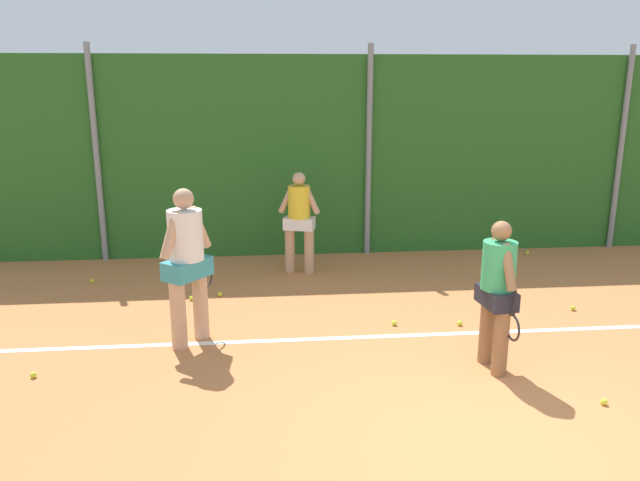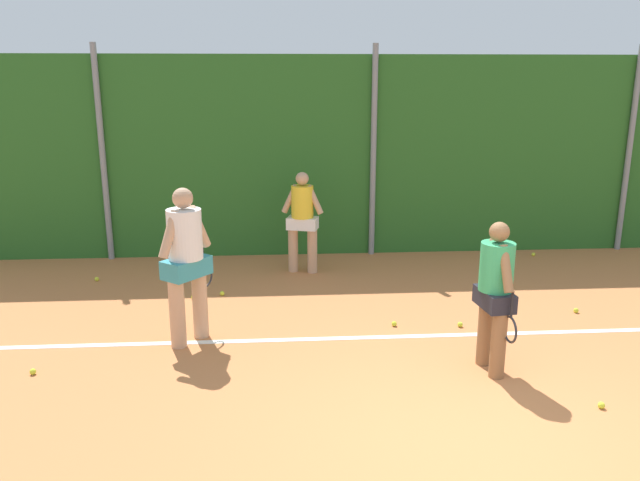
{
  "view_description": "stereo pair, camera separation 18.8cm",
  "coord_description": "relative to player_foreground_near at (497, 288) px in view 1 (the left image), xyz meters",
  "views": [
    {
      "loc": [
        -1.85,
        -4.64,
        3.07
      ],
      "look_at": [
        -1.13,
        2.92,
        1.07
      ],
      "focal_mm": 35.13,
      "sensor_mm": 36.0,
      "label": 1
    },
    {
      "loc": [
        -1.66,
        -4.66,
        3.07
      ],
      "look_at": [
        -1.13,
        2.92,
        1.07
      ],
      "focal_mm": 35.13,
      "sensor_mm": 36.0,
      "label": 2
    }
  ],
  "objects": [
    {
      "name": "ground_plane",
      "position": [
        -0.59,
        0.44,
        -0.92
      ],
      "size": [
        24.29,
        24.29,
        0.0
      ],
      "primitive_type": "plane",
      "color": "#C67542"
    },
    {
      "name": "hedge_fence_backdrop",
      "position": [
        -0.59,
        4.81,
        0.8
      ],
      "size": [
        15.79,
        0.25,
        3.43
      ],
      "primitive_type": "cube",
      "color": "#286023",
      "rests_on": "ground_plane"
    },
    {
      "name": "fence_post_left",
      "position": [
        -5.15,
        4.63,
        0.88
      ],
      "size": [
        0.1,
        0.1,
        3.6
      ],
      "primitive_type": "cylinder",
      "color": "gray",
      "rests_on": "ground_plane"
    },
    {
      "name": "fence_post_center",
      "position": [
        -0.59,
        4.63,
        0.88
      ],
      "size": [
        0.1,
        0.1,
        3.6
      ],
      "primitive_type": "cylinder",
      "color": "gray",
      "rests_on": "ground_plane"
    },
    {
      "name": "fence_post_right",
      "position": [
        3.96,
        4.63,
        0.88
      ],
      "size": [
        0.1,
        0.1,
        3.6
      ],
      "primitive_type": "cylinder",
      "color": "gray",
      "rests_on": "ground_plane"
    },
    {
      "name": "court_baseline_paint",
      "position": [
        -0.59,
        0.95,
        -0.91
      ],
      "size": [
        11.54,
        0.1,
        0.01
      ],
      "primitive_type": "cube",
      "color": "white",
      "rests_on": "ground_plane"
    },
    {
      "name": "player_foreground_near",
      "position": [
        0.0,
        0.0,
        0.0
      ],
      "size": [
        0.35,
        0.76,
        1.64
      ],
      "rotation": [
        0.0,
        0.0,
        4.83
      ],
      "color": "#8C603D",
      "rests_on": "ground_plane"
    },
    {
      "name": "player_midcourt",
      "position": [
        -3.32,
        1.0,
        0.12
      ],
      "size": [
        0.59,
        0.71,
        1.86
      ],
      "rotation": [
        0.0,
        0.0,
        0.89
      ],
      "color": "tan",
      "rests_on": "ground_plane"
    },
    {
      "name": "player_backcourt_far",
      "position": [
        -1.86,
        3.65,
        -0.0
      ],
      "size": [
        0.66,
        0.4,
        1.63
      ],
      "rotation": [
        0.0,
        0.0,
        2.86
      ],
      "color": "tan",
      "rests_on": "ground_plane"
    },
    {
      "name": "tennis_ball_0",
      "position": [
        -4.88,
        0.24,
        -0.88
      ],
      "size": [
        0.07,
        0.07,
        0.07
      ],
      "primitive_type": "sphere",
      "color": "#CCDB33",
      "rests_on": "ground_plane"
    },
    {
      "name": "tennis_ball_1",
      "position": [
        -3.47,
        2.46,
        -0.88
      ],
      "size": [
        0.07,
        0.07,
        0.07
      ],
      "primitive_type": "sphere",
      "color": "#CCDB33",
      "rests_on": "ground_plane"
    },
    {
      "name": "tennis_ball_2",
      "position": [
        -5.06,
        3.39,
        -0.88
      ],
      "size": [
        0.07,
        0.07,
        0.07
      ],
      "primitive_type": "sphere",
      "color": "#CCDB33",
      "rests_on": "ground_plane"
    },
    {
      "name": "tennis_ball_3",
      "position": [
        -3.39,
        2.63,
        -0.88
      ],
      "size": [
        0.07,
        0.07,
        0.07
      ],
      "primitive_type": "sphere",
      "color": "#CCDB33",
      "rests_on": "ground_plane"
    },
    {
      "name": "tennis_ball_4",
      "position": [
        1.25,
        2.73,
        -0.88
      ],
      "size": [
        0.07,
        0.07,
        0.07
      ],
      "primitive_type": "sphere",
      "color": "#CCDB33",
      "rests_on": "ground_plane"
    },
    {
      "name": "tennis_ball_6",
      "position": [
        -0.8,
        1.29,
        -0.88
      ],
      "size": [
        0.07,
        0.07,
        0.07
      ],
      "primitive_type": "sphere",
      "color": "#CCDB33",
      "rests_on": "ground_plane"
    },
    {
      "name": "tennis_ball_7",
      "position": [
        2.24,
        4.27,
        -0.88
      ],
      "size": [
        0.07,
        0.07,
        0.07
      ],
      "primitive_type": "sphere",
      "color": "#CCDB33",
      "rests_on": "ground_plane"
    },
    {
      "name": "tennis_ball_8",
      "position": [
        -3.4,
        3.05,
        -0.88
      ],
      "size": [
        0.07,
        0.07,
        0.07
      ],
      "primitive_type": "sphere",
      "color": "#CCDB33",
      "rests_on": "ground_plane"
    },
    {
      "name": "tennis_ball_9",
      "position": [
        0.03,
        1.2,
        -0.88
      ],
      "size": [
        0.07,
        0.07,
        0.07
      ],
      "primitive_type": "sphere",
      "color": "#CCDB33",
      "rests_on": "ground_plane"
    },
    {
      "name": "tennis_ball_10",
      "position": [
        -3.7,
        3.61,
        -0.88
      ],
      "size": [
        0.07,
        0.07,
        0.07
      ],
      "primitive_type": "sphere",
      "color": "#CCDB33",
      "rests_on": "ground_plane"
    },
    {
      "name": "tennis_ball_11",
      "position": [
        1.72,
        1.57,
        -0.88
      ],
      "size": [
        0.07,
        0.07,
        0.07
      ],
      "primitive_type": "sphere",
      "color": "#CCDB33",
      "rests_on": "ground_plane"
    },
    {
      "name": "tennis_ball_12",
      "position": [
        -3.07,
        2.59,
        -0.88
      ],
      "size": [
        0.07,
        0.07,
        0.07
      ],
      "primitive_type": "sphere",
      "color": "#CCDB33",
      "rests_on": "ground_plane"
    },
    {
      "name": "tennis_ball_13",
      "position": [
        0.8,
        -0.86,
        -0.88
      ],
      "size": [
        0.07,
        0.07,
        0.07
      ],
      "primitive_type": "sphere",
      "color": "#CCDB33",
      "rests_on": "ground_plane"
    }
  ]
}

